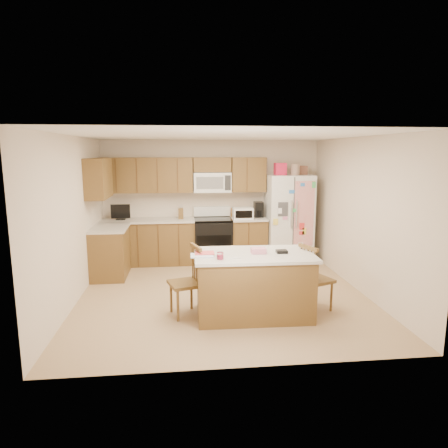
{
  "coord_description": "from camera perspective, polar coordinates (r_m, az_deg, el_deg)",
  "views": [
    {
      "loc": [
        -0.64,
        -6.1,
        2.25
      ],
      "look_at": [
        0.06,
        0.35,
        1.08
      ],
      "focal_mm": 32.0,
      "sensor_mm": 36.0,
      "label": 1
    }
  ],
  "objects": [
    {
      "name": "windsor_chair_back",
      "position": [
        6.14,
        2.97,
        -7.16
      ],
      "size": [
        0.48,
        0.47,
        0.89
      ],
      "color": "brown",
      "rests_on": "ground"
    },
    {
      "name": "room_shell",
      "position": [
        6.19,
        -0.19,
        2.66
      ],
      "size": [
        4.6,
        4.6,
        2.52
      ],
      "color": "beige",
      "rests_on": "ground"
    },
    {
      "name": "island",
      "position": [
        5.61,
        4.23,
        -8.57
      ],
      "size": [
        1.69,
        0.99,
        0.98
      ],
      "color": "brown",
      "rests_on": "ground"
    },
    {
      "name": "windsor_chair_left",
      "position": [
        5.63,
        -5.39,
        -8.36
      ],
      "size": [
        0.51,
        0.52,
        0.99
      ],
      "color": "brown",
      "rests_on": "ground"
    },
    {
      "name": "refrigerator",
      "position": [
        8.38,
        9.19,
        0.94
      ],
      "size": [
        0.9,
        0.79,
        2.04
      ],
      "color": "white",
      "rests_on": "ground"
    },
    {
      "name": "ground",
      "position": [
        6.53,
        -0.18,
        -9.96
      ],
      "size": [
        4.5,
        4.5,
        0.0
      ],
      "primitive_type": "plane",
      "color": "#A37D51",
      "rests_on": "ground"
    },
    {
      "name": "cabinetry",
      "position": [
        8.01,
        -8.54,
        0.48
      ],
      "size": [
        3.36,
        1.56,
        2.15
      ],
      "color": "brown",
      "rests_on": "ground"
    },
    {
      "name": "windsor_chair_right",
      "position": [
        5.93,
        12.84,
        -7.7
      ],
      "size": [
        0.52,
        0.53,
        0.96
      ],
      "color": "brown",
      "rests_on": "ground"
    },
    {
      "name": "stove",
      "position": [
        8.26,
        -1.59,
        -2.24
      ],
      "size": [
        0.76,
        0.65,
        1.13
      ],
      "color": "black",
      "rests_on": "ground"
    }
  ]
}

